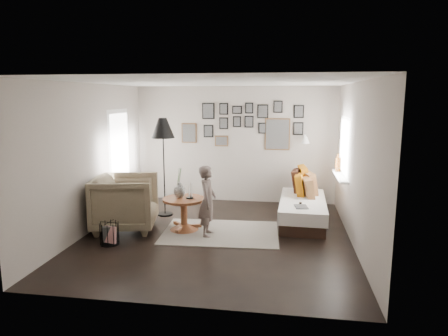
% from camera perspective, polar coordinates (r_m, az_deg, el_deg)
% --- Properties ---
extents(ground, '(4.80, 4.80, 0.00)m').
position_cam_1_polar(ground, '(7.00, -1.05, -9.61)').
color(ground, black).
rests_on(ground, ground).
extents(wall_back, '(4.50, 0.00, 4.50)m').
position_cam_1_polar(wall_back, '(9.02, 1.55, 3.36)').
color(wall_back, '#A59A90').
rests_on(wall_back, ground).
extents(wall_front, '(4.50, 0.00, 4.50)m').
position_cam_1_polar(wall_front, '(4.37, -6.53, -4.01)').
color(wall_front, '#A59A90').
rests_on(wall_front, ground).
extents(wall_left, '(0.00, 4.80, 4.80)m').
position_cam_1_polar(wall_left, '(7.40, -18.53, 1.34)').
color(wall_left, '#A59A90').
rests_on(wall_left, ground).
extents(wall_right, '(0.00, 4.80, 4.80)m').
position_cam_1_polar(wall_right, '(6.67, 18.33, 0.43)').
color(wall_right, '#A59A90').
rests_on(wall_right, ground).
extents(ceiling, '(4.80, 4.80, 0.00)m').
position_cam_1_polar(ceiling, '(6.59, -1.12, 12.19)').
color(ceiling, white).
rests_on(ceiling, wall_back).
extents(door_left, '(0.00, 2.14, 2.14)m').
position_cam_1_polar(door_left, '(8.50, -14.66, 0.91)').
color(door_left, white).
rests_on(door_left, wall_left).
extents(window_right, '(0.15, 1.32, 1.30)m').
position_cam_1_polar(window_right, '(8.02, 16.13, -0.55)').
color(window_right, white).
rests_on(window_right, wall_right).
extents(gallery_wall, '(2.74, 0.03, 1.08)m').
position_cam_1_polar(gallery_wall, '(8.93, 3.38, 6.13)').
color(gallery_wall, brown).
rests_on(gallery_wall, wall_back).
extents(wall_sconce, '(0.18, 0.36, 0.16)m').
position_cam_1_polar(wall_sconce, '(8.68, 11.55, 3.97)').
color(wall_sconce, white).
rests_on(wall_sconce, wall_back).
extents(rug, '(2.08, 1.51, 0.01)m').
position_cam_1_polar(rug, '(7.12, -0.50, -9.20)').
color(rug, silver).
rests_on(rug, ground).
extents(pedestal_table, '(0.75, 0.75, 0.59)m').
position_cam_1_polar(pedestal_table, '(7.22, -5.72, -6.74)').
color(pedestal_table, brown).
rests_on(pedestal_table, ground).
extents(vase, '(0.21, 0.21, 0.54)m').
position_cam_1_polar(vase, '(7.14, -6.37, -2.95)').
color(vase, black).
rests_on(vase, pedestal_table).
extents(candles, '(0.13, 0.13, 0.28)m').
position_cam_1_polar(candles, '(7.08, -4.93, -3.28)').
color(candles, black).
rests_on(candles, pedestal_table).
extents(daybed, '(0.91, 2.02, 0.96)m').
position_cam_1_polar(daybed, '(7.88, 11.15, -5.24)').
color(daybed, black).
rests_on(daybed, ground).
extents(magazine_on_daybed, '(0.25, 0.32, 0.02)m').
position_cam_1_polar(magazine_on_daybed, '(7.22, 10.96, -5.44)').
color(magazine_on_daybed, black).
rests_on(magazine_on_daybed, daybed).
extents(armchair, '(1.27, 1.24, 0.99)m').
position_cam_1_polar(armchair, '(7.40, -13.86, -4.80)').
color(armchair, '#6F624B').
rests_on(armchair, ground).
extents(armchair_cushion, '(0.51, 0.53, 0.20)m').
position_cam_1_polar(armchair_cushion, '(7.44, -13.49, -4.82)').
color(armchair_cushion, silver).
rests_on(armchair_cushion, armchair).
extents(floor_lamp, '(0.46, 0.46, 1.96)m').
position_cam_1_polar(floor_lamp, '(7.93, -8.71, 5.15)').
color(floor_lamp, black).
rests_on(floor_lamp, ground).
extents(magazine_basket, '(0.31, 0.31, 0.37)m').
position_cam_1_polar(magazine_basket, '(6.81, -16.05, -8.96)').
color(magazine_basket, black).
rests_on(magazine_basket, ground).
extents(demijohn_large, '(0.32, 0.32, 0.48)m').
position_cam_1_polar(demijohn_large, '(7.47, 10.79, -7.02)').
color(demijohn_large, black).
rests_on(demijohn_large, ground).
extents(demijohn_small, '(0.28, 0.28, 0.43)m').
position_cam_1_polar(demijohn_small, '(7.38, 13.55, -7.50)').
color(demijohn_small, black).
rests_on(demijohn_small, ground).
extents(child, '(0.30, 0.45, 1.23)m').
position_cam_1_polar(child, '(6.82, -2.36, -4.74)').
color(child, '#5F504B').
rests_on(child, ground).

